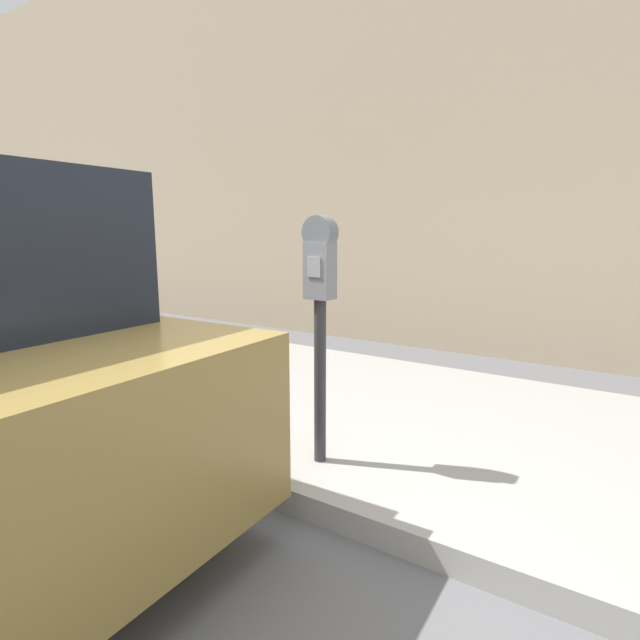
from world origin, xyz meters
name	(u,v)px	position (x,y,z in m)	size (l,w,h in m)	color
ground_plane	(145,594)	(0.00, 0.00, 0.00)	(60.00, 60.00, 0.00)	slate
sidewalk	(381,416)	(0.00, 2.20, 0.07)	(24.00, 2.80, 0.15)	#9E9B96
building_facade	(497,93)	(0.00, 4.98, 3.03)	(24.00, 0.30, 6.06)	tan
parking_meter	(320,302)	(0.10, 1.19, 1.10)	(0.19, 0.12, 1.44)	#2D2D30
fire_hydrant	(55,338)	(-2.70, 1.16, 0.57)	(0.25, 0.25, 0.84)	red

